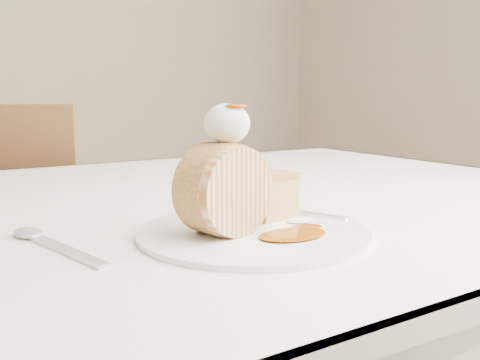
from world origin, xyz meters
TOP-DOWN VIEW (x-y plane):
  - table at (0.00, 0.20)m, footprint 1.40×0.90m
  - plate at (0.03, -0.02)m, footprint 0.28×0.28m
  - roulade_slice at (-0.01, -0.02)m, footprint 0.10×0.07m
  - cake_chunk at (0.07, 0.02)m, footprint 0.06×0.06m
  - whipped_cream at (0.00, -0.01)m, footprint 0.05×0.05m
  - caramel_drizzle at (0.01, -0.02)m, footprint 0.02×0.02m
  - caramel_pool at (0.04, -0.06)m, footprint 0.08×0.06m
  - fork at (0.12, 0.01)m, footprint 0.07×0.14m
  - spoon at (-0.16, 0.02)m, footprint 0.06×0.16m

SIDE VIEW (x-z plane):
  - table at x=0.00m, z-range 0.29..1.04m
  - spoon at x=-0.16m, z-range 0.75..0.75m
  - plate at x=0.03m, z-range 0.75..0.76m
  - fork at x=0.12m, z-range 0.76..0.76m
  - caramel_pool at x=0.04m, z-range 0.76..0.76m
  - cake_chunk at x=0.07m, z-range 0.76..0.80m
  - roulade_slice at x=-0.01m, z-range 0.76..0.85m
  - whipped_cream at x=0.00m, z-range 0.85..0.89m
  - caramel_drizzle at x=0.01m, z-range 0.89..0.89m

